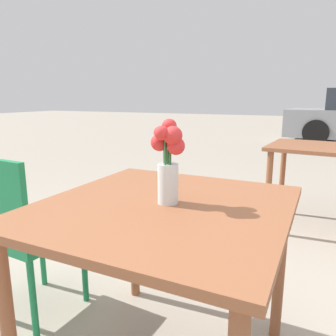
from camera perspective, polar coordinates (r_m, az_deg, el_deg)
table_front at (r=1.27m, az=-0.71°, el=-10.22°), size 0.91×0.95×0.74m
flower_vase at (r=1.20m, az=0.04°, el=1.10°), size 0.14×0.13×0.31m
cafe_chair at (r=1.80m, az=-24.40°, el=-9.53°), size 0.43×0.43×0.86m
table_back at (r=3.02m, az=24.43°, el=1.14°), size 0.81×0.75×0.73m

